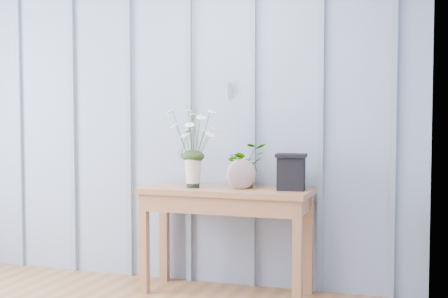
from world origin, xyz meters
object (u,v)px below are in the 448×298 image
(daisy_vase, at_px, (193,137))
(sideboard, at_px, (226,204))
(felt_disc_vessel, at_px, (241,174))
(carved_box, at_px, (291,172))

(daisy_vase, bearing_deg, sideboard, 10.36)
(felt_disc_vessel, xyz_separation_m, carved_box, (0.34, 0.06, 0.02))
(daisy_vase, distance_m, carved_box, 0.74)
(daisy_vase, height_order, carved_box, daisy_vase)
(sideboard, relative_size, daisy_vase, 2.07)
(felt_disc_vessel, relative_size, carved_box, 0.84)
(felt_disc_vessel, distance_m, carved_box, 0.34)
(sideboard, relative_size, carved_box, 4.77)
(felt_disc_vessel, height_order, carved_box, carved_box)
(daisy_vase, height_order, felt_disc_vessel, daisy_vase)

